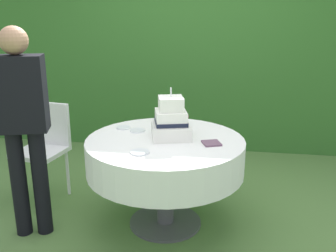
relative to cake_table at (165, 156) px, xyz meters
name	(u,v)px	position (x,y,z in m)	size (l,w,h in m)	color
ground_plane	(165,223)	(0.00, 0.00, -0.60)	(20.00, 20.00, 0.00)	#547A3D
foliage_hedge	(192,44)	(0.00, 2.12, 0.69)	(5.51, 0.59, 2.59)	#336628
cake_table	(165,156)	(0.00, 0.00, 0.00)	(1.24, 1.24, 0.74)	#4C4C51
wedding_cake	(171,121)	(0.04, 0.06, 0.27)	(0.36, 0.36, 0.40)	white
serving_plate_near	(140,152)	(-0.13, -0.32, 0.14)	(0.14, 0.14, 0.01)	white
serving_plate_far	(123,128)	(-0.40, 0.23, 0.14)	(0.12, 0.12, 0.01)	white
serving_plate_left	(138,131)	(-0.26, 0.17, 0.14)	(0.13, 0.13, 0.01)	white
napkin_stack	(212,143)	(0.36, -0.06, 0.15)	(0.13, 0.13, 0.01)	#6B4C60
garden_chair	(45,142)	(-1.17, 0.32, -0.06)	(0.46, 0.46, 0.89)	white
standing_person	(23,120)	(-1.01, -0.29, 0.33)	(0.40, 0.30, 1.60)	black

